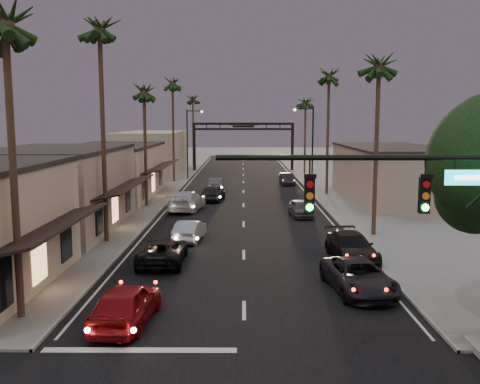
{
  "coord_description": "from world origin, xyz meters",
  "views": [
    {
      "loc": [
        -0.05,
        -10.73,
        7.63
      ],
      "look_at": [
        -0.26,
        27.33,
        2.5
      ],
      "focal_mm": 40.0,
      "sensor_mm": 36.0,
      "label": 1
    }
  ],
  "objects_px": {
    "traffic_signal": "(448,212)",
    "palm_la": "(4,13)",
    "arch": "(243,134)",
    "oncoming_pickup": "(163,251)",
    "palm_ra": "(379,59)",
    "curbside_near": "(358,277)",
    "palm_lc": "(144,87)",
    "palm_far": "(193,97)",
    "palm_ld": "(172,80)",
    "streetlight_right": "(310,142)",
    "curbside_black": "(351,247)",
    "palm_lb": "(99,22)",
    "palm_rb": "(329,72)",
    "palm_rc": "(306,99)",
    "streetlight_left": "(189,138)",
    "oncoming_silver": "(190,230)",
    "oncoming_red": "(126,304)"
  },
  "relations": [
    {
      "from": "oncoming_silver",
      "to": "arch",
      "type": "bearing_deg",
      "value": -86.84
    },
    {
      "from": "arch",
      "to": "palm_la",
      "type": "bearing_deg",
      "value": -98.03
    },
    {
      "from": "palm_ra",
      "to": "oncoming_silver",
      "type": "height_order",
      "value": "palm_ra"
    },
    {
      "from": "palm_ld",
      "to": "oncoming_red",
      "type": "distance_m",
      "value": 48.09
    },
    {
      "from": "palm_far",
      "to": "oncoming_silver",
      "type": "relative_size",
      "value": 3.27
    },
    {
      "from": "traffic_signal",
      "to": "curbside_near",
      "type": "bearing_deg",
      "value": 94.03
    },
    {
      "from": "arch",
      "to": "curbside_black",
      "type": "bearing_deg",
      "value": -83.55
    },
    {
      "from": "arch",
      "to": "oncoming_pickup",
      "type": "relative_size",
      "value": 3.03
    },
    {
      "from": "palm_la",
      "to": "curbside_near",
      "type": "relative_size",
      "value": 2.55
    },
    {
      "from": "palm_lb",
      "to": "palm_far",
      "type": "distance_m",
      "value": 56.03
    },
    {
      "from": "palm_la",
      "to": "palm_lb",
      "type": "bearing_deg",
      "value": 90.0
    },
    {
      "from": "palm_ld",
      "to": "curbside_black",
      "type": "height_order",
      "value": "palm_ld"
    },
    {
      "from": "oncoming_silver",
      "to": "palm_rb",
      "type": "bearing_deg",
      "value": -112.04
    },
    {
      "from": "palm_lc",
      "to": "streetlight_left",
      "type": "bearing_deg",
      "value": 85.63
    },
    {
      "from": "palm_ra",
      "to": "curbside_near",
      "type": "bearing_deg",
      "value": -106.73
    },
    {
      "from": "palm_rb",
      "to": "palm_rc",
      "type": "height_order",
      "value": "palm_rb"
    },
    {
      "from": "palm_lb",
      "to": "traffic_signal",
      "type": "bearing_deg",
      "value": -51.56
    },
    {
      "from": "streetlight_right",
      "to": "oncoming_pickup",
      "type": "xyz_separation_m",
      "value": [
        -11.25,
        -27.92,
        -4.63
      ]
    },
    {
      "from": "palm_ld",
      "to": "palm_ra",
      "type": "distance_m",
      "value": 35.47
    },
    {
      "from": "streetlight_left",
      "to": "palm_lc",
      "type": "xyz_separation_m",
      "value": [
        -1.68,
        -22.0,
        5.14
      ]
    },
    {
      "from": "streetlight_right",
      "to": "oncoming_pickup",
      "type": "distance_m",
      "value": 30.45
    },
    {
      "from": "palm_ld",
      "to": "oncoming_silver",
      "type": "distance_m",
      "value": 34.86
    },
    {
      "from": "palm_rc",
      "to": "oncoming_silver",
      "type": "bearing_deg",
      "value": -106.21
    },
    {
      "from": "palm_rb",
      "to": "palm_rc",
      "type": "distance_m",
      "value": 20.09
    },
    {
      "from": "oncoming_pickup",
      "to": "oncoming_silver",
      "type": "bearing_deg",
      "value": -99.32
    },
    {
      "from": "streetlight_right",
      "to": "curbside_black",
      "type": "relative_size",
      "value": 1.75
    },
    {
      "from": "oncoming_red",
      "to": "curbside_near",
      "type": "xyz_separation_m",
      "value": [
        9.53,
        3.83,
        -0.07
      ]
    },
    {
      "from": "traffic_signal",
      "to": "curbside_black",
      "type": "bearing_deg",
      "value": 89.14
    },
    {
      "from": "palm_rb",
      "to": "palm_far",
      "type": "distance_m",
      "value": 37.98
    },
    {
      "from": "traffic_signal",
      "to": "palm_la",
      "type": "distance_m",
      "value": 16.42
    },
    {
      "from": "palm_la",
      "to": "palm_lc",
      "type": "bearing_deg",
      "value": 90.0
    },
    {
      "from": "palm_la",
      "to": "palm_ld",
      "type": "relative_size",
      "value": 0.93
    },
    {
      "from": "palm_far",
      "to": "palm_ld",
      "type": "bearing_deg",
      "value": -90.75
    },
    {
      "from": "palm_la",
      "to": "palm_ld",
      "type": "bearing_deg",
      "value": 90.0
    },
    {
      "from": "traffic_signal",
      "to": "palm_ld",
      "type": "xyz_separation_m",
      "value": [
        -14.29,
        51.0,
        7.33
      ]
    },
    {
      "from": "traffic_signal",
      "to": "oncoming_pickup",
      "type": "relative_size",
      "value": 1.7
    },
    {
      "from": "palm_lb",
      "to": "palm_ld",
      "type": "xyz_separation_m",
      "value": [
        0.0,
        33.0,
        -0.97
      ]
    },
    {
      "from": "arch",
      "to": "oncoming_red",
      "type": "height_order",
      "value": "arch"
    },
    {
      "from": "palm_ld",
      "to": "oncoming_pickup",
      "type": "height_order",
      "value": "palm_ld"
    },
    {
      "from": "arch",
      "to": "oncoming_red",
      "type": "xyz_separation_m",
      "value": [
        -4.44,
        -61.48,
        -4.74
      ]
    },
    {
      "from": "arch",
      "to": "palm_lc",
      "type": "distance_m",
      "value": 35.41
    },
    {
      "from": "palm_ld",
      "to": "oncoming_pickup",
      "type": "xyz_separation_m",
      "value": [
        4.27,
        -37.92,
        -11.72
      ]
    },
    {
      "from": "palm_la",
      "to": "palm_lc",
      "type": "distance_m",
      "value": 27.02
    },
    {
      "from": "palm_lb",
      "to": "palm_ld",
      "type": "bearing_deg",
      "value": 90.0
    },
    {
      "from": "arch",
      "to": "oncoming_pickup",
      "type": "bearing_deg",
      "value": -94.68
    },
    {
      "from": "curbside_near",
      "to": "streetlight_left",
      "type": "bearing_deg",
      "value": 97.68
    },
    {
      "from": "palm_lb",
      "to": "curbside_near",
      "type": "bearing_deg",
      "value": -35.15
    },
    {
      "from": "palm_ld",
      "to": "arch",
      "type": "bearing_deg",
      "value": 60.17
    },
    {
      "from": "palm_ra",
      "to": "palm_rc",
      "type": "xyz_separation_m",
      "value": [
        0.0,
        40.0,
        -0.97
      ]
    },
    {
      "from": "streetlight_left",
      "to": "palm_lc",
      "type": "relative_size",
      "value": 0.74
    }
  ]
}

